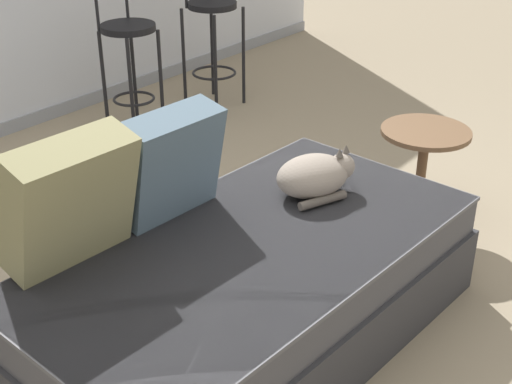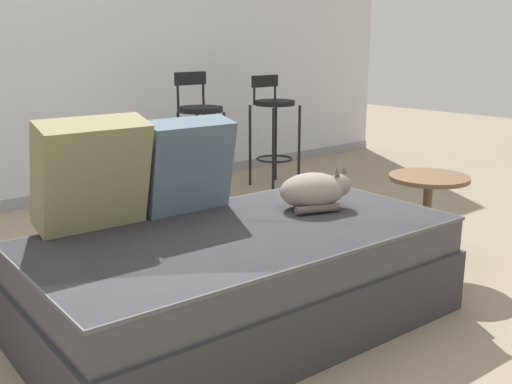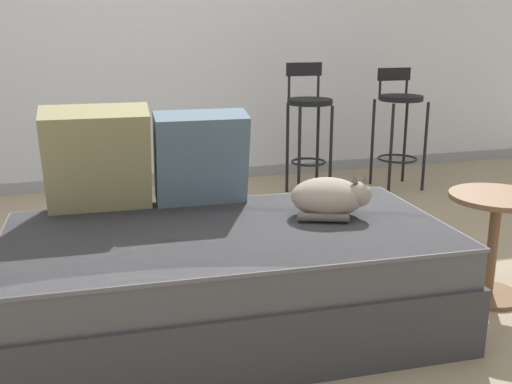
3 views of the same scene
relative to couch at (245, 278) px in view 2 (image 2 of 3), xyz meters
The scene contains 10 objects.
ground_plane 0.46m from the couch, 90.00° to the left, with size 16.00×16.00×0.00m, color gray.
wall_back_panel 2.86m from the couch, 90.00° to the left, with size 8.00×0.10×2.60m, color silver.
wall_baseboard_trim 2.60m from the couch, 90.00° to the left, with size 8.00×0.02×0.09m, color gray.
couch is the anchor object (origin of this frame).
throw_pillow_corner 0.79m from the couch, 139.98° to the left, with size 0.47×0.30×0.48m.
throw_pillow_middle 0.59m from the couch, 93.98° to the left, with size 0.43×0.25×0.44m.
cat 0.57m from the couch, ahead, with size 0.39×0.34×0.20m.
bar_stool_near_window 2.26m from the couch, 59.42° to the left, with size 0.34×0.34×1.00m.
bar_stool_by_doorway 2.72m from the couch, 45.14° to the left, with size 0.34×0.34×0.95m.
side_table 1.28m from the couch, ahead, with size 0.44×0.44×0.51m.
Camera 2 is at (-1.55, -2.29, 1.24)m, focal length 42.00 mm.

